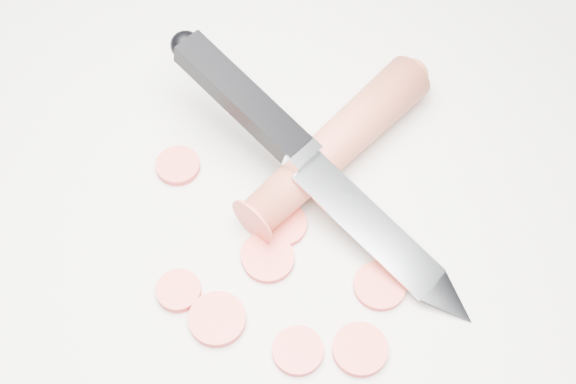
% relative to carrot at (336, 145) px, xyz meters
% --- Properties ---
extents(ground, '(2.40, 2.40, 0.00)m').
position_rel_carrot_xyz_m(ground, '(-0.04, -0.04, -0.02)').
color(ground, beige).
rests_on(ground, ground).
extents(carrot, '(0.10, 0.18, 0.03)m').
position_rel_carrot_xyz_m(carrot, '(0.00, 0.00, 0.00)').
color(carrot, '#C85036').
rests_on(carrot, ground).
extents(carrot_slice_0, '(0.03, 0.03, 0.01)m').
position_rel_carrot_xyz_m(carrot_slice_0, '(-0.11, -0.05, -0.02)').
color(carrot_slice_0, '#F04D3B').
rests_on(carrot_slice_0, ground).
extents(carrot_slice_1, '(0.04, 0.04, 0.01)m').
position_rel_carrot_xyz_m(carrot_slice_1, '(-0.03, -0.15, -0.02)').
color(carrot_slice_1, '#F04D3B').
rests_on(carrot_slice_1, ground).
extents(carrot_slice_2, '(0.04, 0.04, 0.01)m').
position_rel_carrot_xyz_m(carrot_slice_2, '(-0.02, -0.07, -0.02)').
color(carrot_slice_2, '#F04D3B').
rests_on(carrot_slice_2, ground).
extents(carrot_slice_3, '(0.03, 0.03, 0.01)m').
position_rel_carrot_xyz_m(carrot_slice_3, '(0.02, -0.15, -0.02)').
color(carrot_slice_3, '#F04D3B').
rests_on(carrot_slice_3, ground).
extents(carrot_slice_4, '(0.04, 0.04, 0.01)m').
position_rel_carrot_xyz_m(carrot_slice_4, '(0.06, -0.09, -0.02)').
color(carrot_slice_4, '#F04D3B').
rests_on(carrot_slice_4, ground).
extents(carrot_slice_5, '(0.03, 0.03, 0.01)m').
position_rel_carrot_xyz_m(carrot_slice_5, '(-0.02, -0.10, -0.02)').
color(carrot_slice_5, '#F04D3B').
rests_on(carrot_slice_5, ground).
extents(carrot_slice_6, '(0.03, 0.03, 0.01)m').
position_rel_carrot_xyz_m(carrot_slice_6, '(-0.07, -0.14, -0.02)').
color(carrot_slice_6, '#F04D3B').
rests_on(carrot_slice_6, ground).
extents(carrot_slice_7, '(0.04, 0.04, 0.01)m').
position_rel_carrot_xyz_m(carrot_slice_7, '(-0.02, -0.10, -0.02)').
color(carrot_slice_7, '#F04D3B').
rests_on(carrot_slice_7, ground).
extents(carrot_slice_8, '(0.04, 0.04, 0.01)m').
position_rel_carrot_xyz_m(carrot_slice_8, '(0.06, -0.14, -0.02)').
color(carrot_slice_8, '#F04D3B').
rests_on(carrot_slice_8, ground).
extents(kitchen_knife, '(0.28, 0.14, 0.08)m').
position_rel_carrot_xyz_m(kitchen_knife, '(-0.00, -0.04, 0.02)').
color(kitchen_knife, silver).
rests_on(kitchen_knife, ground).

